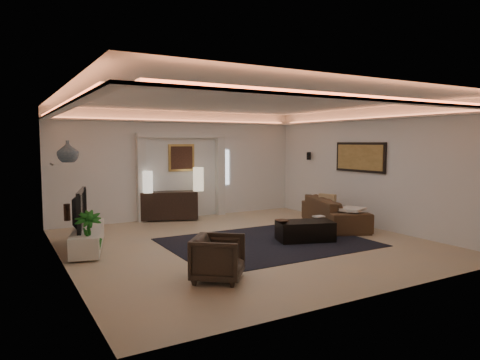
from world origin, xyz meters
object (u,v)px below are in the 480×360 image
console (170,205)px  sofa (334,212)px  coffee_table (305,231)px  armchair (218,258)px

console → sofa: console is taller
console → coffee_table: console is taller
console → sofa: (3.25, -2.79, -0.05)m
sofa → coffee_table: (-1.63, -0.92, -0.15)m
console → armchair: (-1.14, -5.11, -0.06)m
sofa → coffee_table: 1.88m
console → armchair: size_ratio=1.98×
sofa → console: bearing=70.3°
armchair → coffee_table: bearing=-24.1°
console → coffee_table: bearing=-46.1°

